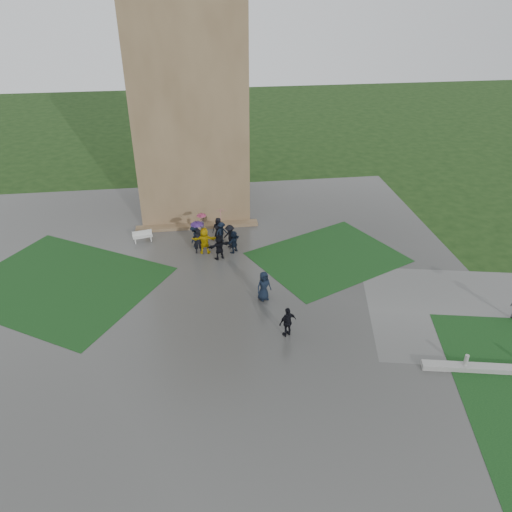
{
  "coord_description": "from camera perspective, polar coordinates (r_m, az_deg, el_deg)",
  "views": [
    {
      "loc": [
        -0.03,
        -22.85,
        16.8
      ],
      "look_at": [
        3.5,
        3.78,
        1.2
      ],
      "focal_mm": 35.0,
      "sensor_mm": 36.0,
      "label": 1
    }
  ],
  "objects": [
    {
      "name": "visitor_cluster",
      "position": [
        33.76,
        -4.94,
        2.39
      ],
      "size": [
        3.69,
        3.64,
        2.63
      ],
      "color": "black",
      "rests_on": "plaza"
    },
    {
      "name": "ground",
      "position": [
        28.36,
        -6.05,
        -6.38
      ],
      "size": [
        120.0,
        120.0,
        0.0
      ],
      "primitive_type": "plane",
      "color": "black"
    },
    {
      "name": "bench",
      "position": [
        35.92,
        -12.84,
        2.22
      ],
      "size": [
        1.42,
        0.69,
        0.79
      ],
      "rotation": [
        0.0,
        0.0,
        0.2
      ],
      "color": "#BABBB5",
      "rests_on": "plaza"
    },
    {
      "name": "lawn_inset_left",
      "position": [
        32.77,
        -21.37,
        -2.97
      ],
      "size": [
        14.1,
        13.46,
        0.01
      ],
      "primitive_type": "cube",
      "rotation": [
        0.0,
        0.0,
        -0.56
      ],
      "color": "black",
      "rests_on": "plaza"
    },
    {
      "name": "plaza",
      "position": [
        29.99,
        -6.21,
        -4.11
      ],
      "size": [
        34.0,
        34.0,
        0.02
      ],
      "primitive_type": "cube",
      "color": "#373735",
      "rests_on": "ground"
    },
    {
      "name": "lawn_inset_right",
      "position": [
        33.61,
        8.21,
        -0.14
      ],
      "size": [
        11.12,
        10.15,
        0.01
      ],
      "primitive_type": "cube",
      "rotation": [
        0.0,
        0.0,
        0.44
      ],
      "color": "black",
      "rests_on": "plaza"
    },
    {
      "name": "pedestrian_near",
      "position": [
        26.09,
        3.65,
        -7.52
      ],
      "size": [
        1.15,
        0.92,
        1.72
      ],
      "primitive_type": "imported",
      "rotation": [
        0.0,
        0.0,
        3.54
      ],
      "color": "black",
      "rests_on": "plaza"
    },
    {
      "name": "tower_plinth",
      "position": [
        37.37,
        -6.72,
        3.43
      ],
      "size": [
        9.0,
        0.8,
        0.22
      ],
      "primitive_type": "cube",
      "color": "brown",
      "rests_on": "plaza"
    },
    {
      "name": "tower",
      "position": [
        38.64,
        -7.74,
        18.25
      ],
      "size": [
        8.0,
        8.0,
        18.0
      ],
      "primitive_type": "cube",
      "color": "brown",
      "rests_on": "ground"
    },
    {
      "name": "pedestrian_mid",
      "position": [
        28.69,
        0.9,
        -3.44
      ],
      "size": [
        1.05,
        0.89,
        1.82
      ],
      "primitive_type": "imported",
      "rotation": [
        0.0,
        0.0,
        0.37
      ],
      "color": "black",
      "rests_on": "plaza"
    }
  ]
}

